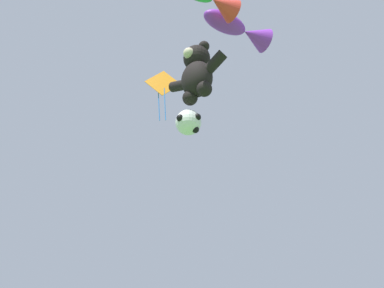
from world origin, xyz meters
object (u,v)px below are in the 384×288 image
Objects in this scene: teddy_bear_kite at (197,72)px; soccer_ball_kite at (189,122)px; diamond_kite at (163,85)px; fish_kite_violet at (240,29)px.

teddy_bear_kite is 1.60m from soccer_ball_kite.
diamond_kite is (-2.72, 1.15, 2.12)m from teddy_bear_kite.
diamond_kite reaches higher than teddy_bear_kite.
teddy_bear_kite is 2.65× the size of soccer_ball_kite.
soccer_ball_kite is 0.34× the size of fish_kite_violet.
fish_kite_violet is (1.10, 0.91, 1.93)m from teddy_bear_kite.
teddy_bear_kite reaches higher than soccer_ball_kite.
soccer_ball_kite is 4.31m from diamond_kite.
soccer_ball_kite is at bearing -157.84° from fish_kite_violet.
soccer_ball_kite is (-0.54, 0.24, -1.49)m from teddy_bear_kite.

